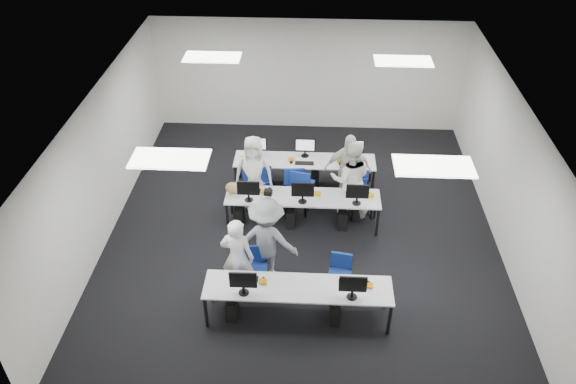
# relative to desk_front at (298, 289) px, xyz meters

# --- Properties ---
(room) EXTENTS (9.00, 9.02, 3.00)m
(room) POSITION_rel_desk_front_xyz_m (0.00, 2.40, 0.82)
(room) COLOR black
(room) RESTS_ON ground
(ceiling_panels) EXTENTS (5.20, 4.60, 0.02)m
(ceiling_panels) POSITION_rel_desk_front_xyz_m (0.00, 2.40, 2.30)
(ceiling_panels) COLOR white
(ceiling_panels) RESTS_ON room
(desk_front) EXTENTS (3.20, 0.70, 0.73)m
(desk_front) POSITION_rel_desk_front_xyz_m (0.00, 0.00, 0.00)
(desk_front) COLOR silver
(desk_front) RESTS_ON ground
(desk_mid) EXTENTS (3.20, 0.70, 0.73)m
(desk_mid) POSITION_rel_desk_front_xyz_m (0.00, 2.60, 0.00)
(desk_mid) COLOR silver
(desk_mid) RESTS_ON ground
(desk_back) EXTENTS (3.20, 0.70, 0.73)m
(desk_back) POSITION_rel_desk_front_xyz_m (0.00, 4.00, 0.00)
(desk_back) COLOR silver
(desk_back) RESTS_ON ground
(equipment_front) EXTENTS (2.51, 0.41, 1.19)m
(equipment_front) POSITION_rel_desk_front_xyz_m (-0.19, -0.02, -0.32)
(equipment_front) COLOR #0D2FAD
(equipment_front) RESTS_ON desk_front
(equipment_mid) EXTENTS (2.91, 0.41, 1.19)m
(equipment_mid) POSITION_rel_desk_front_xyz_m (-0.19, 2.58, -0.32)
(equipment_mid) COLOR white
(equipment_mid) RESTS_ON desk_mid
(equipment_back) EXTENTS (2.91, 0.41, 1.19)m
(equipment_back) POSITION_rel_desk_front_xyz_m (0.19, 4.02, -0.32)
(equipment_back) COLOR white
(equipment_back) RESTS_ON desk_back
(chair_0) EXTENTS (0.47, 0.51, 0.87)m
(chair_0) POSITION_rel_desk_front_xyz_m (-0.80, 0.68, -0.41)
(chair_0) COLOR navy
(chair_0) RESTS_ON ground
(chair_1) EXTENTS (0.47, 0.50, 0.82)m
(chair_1) POSITION_rel_desk_front_xyz_m (0.73, 0.62, -0.42)
(chair_1) COLOR navy
(chair_1) RESTS_ON ground
(chair_2) EXTENTS (0.63, 0.66, 0.98)m
(chair_2) POSITION_rel_desk_front_xyz_m (-1.04, 3.10, -0.37)
(chair_2) COLOR navy
(chair_2) RESTS_ON ground
(chair_3) EXTENTS (0.54, 0.58, 0.97)m
(chair_3) POSITION_rel_desk_front_xyz_m (-0.18, 3.06, -0.37)
(chair_3) COLOR navy
(chair_3) RESTS_ON ground
(chair_4) EXTENTS (0.58, 0.61, 0.96)m
(chair_4) POSITION_rel_desk_front_xyz_m (1.21, 3.05, -0.38)
(chair_4) COLOR navy
(chair_4) RESTS_ON ground
(chair_5) EXTENTS (0.61, 0.63, 0.96)m
(chair_5) POSITION_rel_desk_front_xyz_m (-0.98, 3.49, -0.38)
(chair_5) COLOR navy
(chair_5) RESTS_ON ground
(chair_6) EXTENTS (0.57, 0.60, 0.95)m
(chair_6) POSITION_rel_desk_front_xyz_m (-0.03, 3.35, -0.38)
(chair_6) COLOR navy
(chair_6) RESTS_ON ground
(chair_7) EXTENTS (0.44, 0.48, 0.82)m
(chair_7) POSITION_rel_desk_front_xyz_m (1.17, 3.36, -0.42)
(chair_7) COLOR navy
(chair_7) RESTS_ON ground
(handbag) EXTENTS (0.33, 0.22, 0.26)m
(handbag) POSITION_rel_desk_front_xyz_m (-1.45, 2.65, 0.18)
(handbag) COLOR #9C7D50
(handbag) RESTS_ON desk_mid
(student_0) EXTENTS (0.66, 0.49, 1.66)m
(student_0) POSITION_rel_desk_front_xyz_m (-1.10, 0.57, 0.15)
(student_0) COLOR white
(student_0) RESTS_ON ground
(student_1) EXTENTS (0.88, 0.69, 1.78)m
(student_1) POSITION_rel_desk_front_xyz_m (0.99, 3.05, 0.21)
(student_1) COLOR white
(student_1) RESTS_ON ground
(student_2) EXTENTS (0.83, 0.54, 1.69)m
(student_2) POSITION_rel_desk_front_xyz_m (-1.08, 3.29, 0.17)
(student_2) COLOR white
(student_2) RESTS_ON ground
(student_3) EXTENTS (1.03, 0.46, 1.73)m
(student_3) POSITION_rel_desk_front_xyz_m (0.95, 3.45, 0.18)
(student_3) COLOR white
(student_3) RESTS_ON ground
(photographer) EXTENTS (1.24, 0.83, 1.77)m
(photographer) POSITION_rel_desk_front_xyz_m (-0.61, 1.01, 0.21)
(photographer) COLOR slate
(photographer) RESTS_ON ground
(dslr_camera) EXTENTS (0.17, 0.20, 0.10)m
(dslr_camera) POSITION_rel_desk_front_xyz_m (-0.58, 1.19, 1.15)
(dslr_camera) COLOR black
(dslr_camera) RESTS_ON photographer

